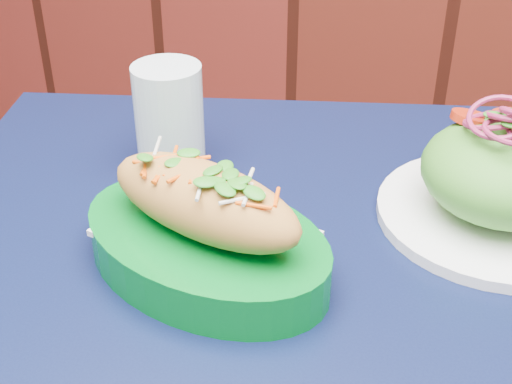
% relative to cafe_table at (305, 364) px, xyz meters
% --- Properties ---
extents(cafe_table, '(0.99, 0.99, 0.75)m').
position_rel_cafe_table_xyz_m(cafe_table, '(0.00, 0.00, 0.00)').
color(cafe_table, black).
rests_on(cafe_table, ground).
extents(banh_mi_basket, '(0.28, 0.22, 0.11)m').
position_rel_cafe_table_xyz_m(banh_mi_basket, '(-0.10, 0.00, 0.13)').
color(banh_mi_basket, '#00681C').
rests_on(banh_mi_basket, cafe_table).
extents(salad_plate, '(0.24, 0.24, 0.13)m').
position_rel_cafe_table_xyz_m(salad_plate, '(0.14, 0.18, 0.14)').
color(salad_plate, white).
rests_on(salad_plate, cafe_table).
extents(water_glass, '(0.08, 0.08, 0.12)m').
position_rel_cafe_table_xyz_m(water_glass, '(-0.21, 0.16, 0.15)').
color(water_glass, silver).
rests_on(water_glass, cafe_table).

